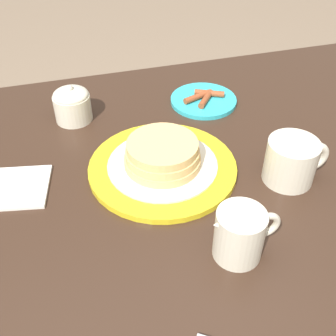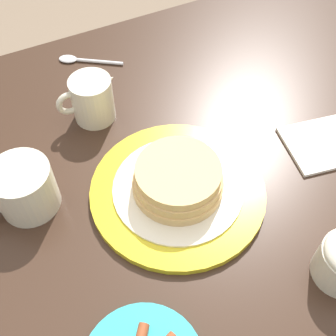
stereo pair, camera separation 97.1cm
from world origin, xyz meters
TOP-DOWN VIEW (x-y plane):
  - dining_table at (0.00, 0.00)m, footprint 1.44×0.88m
  - pancake_plate at (-0.06, 0.03)m, footprint 0.28×0.28m
  - side_plate_bacon at (0.10, 0.24)m, footprint 0.15×0.15m
  - coffee_mug at (0.16, -0.05)m, footprint 0.12×0.09m
  - creamer_pitcher at (0.00, -0.19)m, footprint 0.11×0.07m
  - sugar_bowl at (-0.20, 0.25)m, footprint 0.08×0.08m
  - napkin at (-0.34, 0.06)m, footprint 0.18×0.14m

SIDE VIEW (x-z plane):
  - dining_table at x=0.00m, z-range 0.25..0.98m
  - napkin at x=-0.34m, z-range 0.73..0.74m
  - side_plate_bacon at x=0.10m, z-range 0.73..0.75m
  - pancake_plate at x=-0.06m, z-range 0.72..0.78m
  - sugar_bowl at x=-0.20m, z-range 0.73..0.81m
  - coffee_mug at x=0.16m, z-range 0.73..0.81m
  - creamer_pitcher at x=0.00m, z-range 0.73..0.82m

